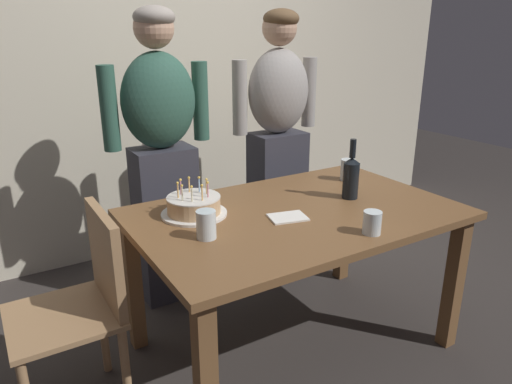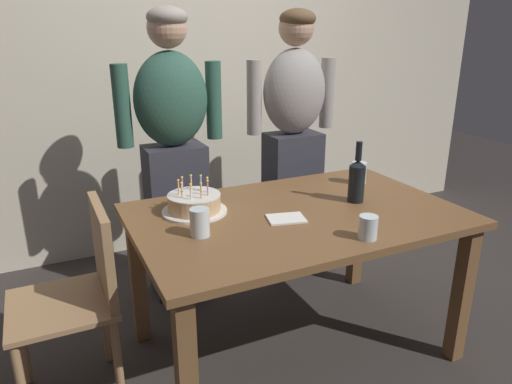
# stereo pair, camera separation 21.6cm
# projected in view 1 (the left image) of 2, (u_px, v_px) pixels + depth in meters

# --- Properties ---
(ground_plane) EXTENTS (10.00, 10.00, 0.00)m
(ground_plane) POSITION_uv_depth(u_px,v_px,m) (292.00, 343.00, 2.46)
(ground_plane) COLOR #332D2B
(back_wall) EXTENTS (5.20, 0.10, 2.60)m
(back_wall) POSITION_uv_depth(u_px,v_px,m) (167.00, 66.00, 3.28)
(back_wall) COLOR beige
(back_wall) RESTS_ON ground_plane
(dining_table) EXTENTS (1.50, 0.96, 0.74)m
(dining_table) POSITION_uv_depth(u_px,v_px,m) (296.00, 230.00, 2.25)
(dining_table) COLOR brown
(dining_table) RESTS_ON ground_plane
(birthday_cake) EXTENTS (0.30, 0.30, 0.16)m
(birthday_cake) POSITION_uv_depth(u_px,v_px,m) (194.00, 206.00, 2.15)
(birthday_cake) COLOR white
(birthday_cake) RESTS_ON dining_table
(water_glass_near) EXTENTS (0.08, 0.08, 0.12)m
(water_glass_near) POSITION_uv_depth(u_px,v_px,m) (348.00, 170.00, 2.65)
(water_glass_near) COLOR silver
(water_glass_near) RESTS_ON dining_table
(water_glass_far) EXTENTS (0.08, 0.08, 0.10)m
(water_glass_far) POSITION_uv_depth(u_px,v_px,m) (372.00, 223.00, 1.95)
(water_glass_far) COLOR silver
(water_glass_far) RESTS_ON dining_table
(water_glass_side) EXTENTS (0.08, 0.08, 0.12)m
(water_glass_side) POSITION_uv_depth(u_px,v_px,m) (206.00, 225.00, 1.91)
(water_glass_side) COLOR silver
(water_glass_side) RESTS_ON dining_table
(wine_bottle) EXTENTS (0.08, 0.08, 0.30)m
(wine_bottle) POSITION_uv_depth(u_px,v_px,m) (351.00, 176.00, 2.35)
(wine_bottle) COLOR black
(wine_bottle) RESTS_ON dining_table
(napkin_stack) EXTENTS (0.19, 0.16, 0.01)m
(napkin_stack) POSITION_uv_depth(u_px,v_px,m) (288.00, 217.00, 2.13)
(napkin_stack) COLOR white
(napkin_stack) RESTS_ON dining_table
(person_man_bearded) EXTENTS (0.61, 0.27, 1.66)m
(person_man_bearded) POSITION_uv_depth(u_px,v_px,m) (162.00, 156.00, 2.64)
(person_man_bearded) COLOR #33333D
(person_man_bearded) RESTS_ON ground_plane
(person_woman_cardigan) EXTENTS (0.61, 0.27, 1.66)m
(person_woman_cardigan) POSITION_uv_depth(u_px,v_px,m) (278.00, 140.00, 3.03)
(person_woman_cardigan) COLOR #33333D
(person_woman_cardigan) RESTS_ON ground_plane
(dining_chair) EXTENTS (0.42, 0.42, 0.87)m
(dining_chair) POSITION_uv_depth(u_px,v_px,m) (85.00, 298.00, 1.91)
(dining_chair) COLOR #A37A51
(dining_chair) RESTS_ON ground_plane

